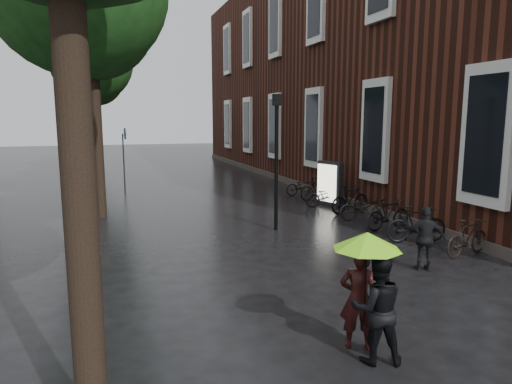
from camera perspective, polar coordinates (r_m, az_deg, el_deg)
name	(u,v)px	position (r m, az deg, el deg)	size (l,w,h in m)	color
brick_building	(365,72)	(27.21, 13.50, 14.34)	(10.20, 33.20, 12.00)	#38160F
street_trees	(91,43)	(19.71, -19.94, 17.15)	(4.33, 34.03, 8.91)	black
person_burgundy	(358,299)	(7.10, 12.69, -12.89)	(0.57, 0.37, 1.55)	black
person_black	(377,309)	(6.80, 14.86, -13.90)	(0.76, 0.60, 1.57)	black
lime_umbrella	(367,241)	(6.57, 13.71, -5.95)	(0.98, 0.98, 1.45)	black
pedestrian_walking	(425,239)	(11.02, 20.42, -5.50)	(0.86, 0.36, 1.47)	black
parked_bicycles	(357,204)	(16.35, 12.51, -1.42)	(2.10, 10.45, 1.05)	black
ad_lightbox	(330,184)	(18.02, 9.19, 0.99)	(0.27, 1.17, 1.77)	black
lamp_post	(276,149)	(13.86, 2.57, 5.41)	(0.21, 0.21, 4.14)	black
cycle_sign	(124,150)	(22.24, -16.13, 5.11)	(0.16, 0.55, 3.00)	#262628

